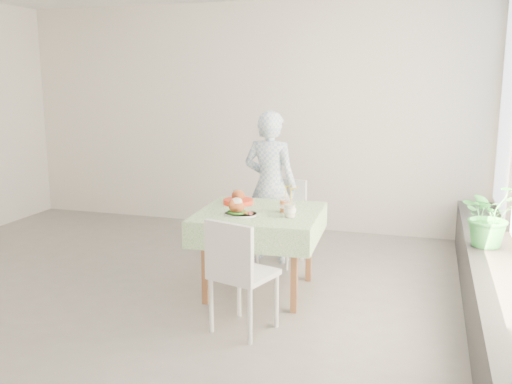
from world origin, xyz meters
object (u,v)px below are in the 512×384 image
(chair_near, at_px, (243,296))
(chair_far, at_px, (281,237))
(diner, at_px, (270,186))
(juice_cup_orange, at_px, (285,205))
(cafe_table, at_px, (260,242))
(potted_plant, at_px, (489,215))
(main_dish, at_px, (238,209))

(chair_near, bearing_deg, chair_far, 94.81)
(chair_far, distance_m, diner, 0.54)
(diner, distance_m, juice_cup_orange, 0.97)
(cafe_table, relative_size, juice_cup_orange, 3.92)
(juice_cup_orange, bearing_deg, potted_plant, 10.17)
(juice_cup_orange, bearing_deg, chair_near, -97.84)
(chair_far, relative_size, chair_near, 0.97)
(cafe_table, xyz_separation_m, chair_near, (0.11, -0.80, -0.19))
(main_dish, distance_m, potted_plant, 2.09)
(potted_plant, bearing_deg, diner, 163.96)
(juice_cup_orange, bearing_deg, main_dish, -148.81)
(cafe_table, height_order, potted_plant, potted_plant)
(juice_cup_orange, xyz_separation_m, potted_plant, (1.68, 0.30, -0.04))
(diner, bearing_deg, main_dish, 99.35)
(juice_cup_orange, distance_m, potted_plant, 1.70)
(main_dish, distance_m, juice_cup_orange, 0.41)
(cafe_table, height_order, diner, diner)
(main_dish, relative_size, potted_plant, 0.54)
(chair_far, distance_m, chair_near, 1.67)
(chair_near, height_order, diner, diner)
(chair_far, xyz_separation_m, potted_plant, (1.93, -0.54, 0.51))
(cafe_table, xyz_separation_m, diner, (-0.16, 0.92, 0.32))
(juice_cup_orange, height_order, potted_plant, potted_plant)
(diner, relative_size, main_dish, 5.37)
(main_dish, bearing_deg, diner, 91.61)
(diner, bearing_deg, chair_near, 106.68)
(diner, bearing_deg, chair_far, 165.30)
(cafe_table, bearing_deg, diner, 100.09)
(cafe_table, bearing_deg, chair_far, 92.19)
(chair_near, relative_size, potted_plant, 1.62)
(chair_far, bearing_deg, cafe_table, -87.81)
(chair_far, bearing_deg, potted_plant, -15.59)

